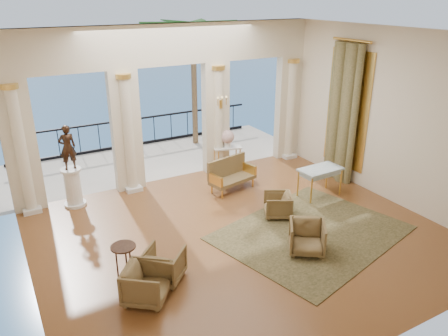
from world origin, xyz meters
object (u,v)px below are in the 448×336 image
armchair_b (307,236)px  armchair_c (278,204)px  pedestal (73,188)px  armchair_a (146,282)px  console_table (228,151)px  settee (230,174)px  side_table (123,251)px  armchair_d (164,263)px  statue (67,147)px  game_table (320,171)px

armchair_b → armchair_c: 1.68m
armchair_c → pedestal: 5.35m
armchair_a → console_table: 6.37m
armchair_b → settee: size_ratio=0.52×
armchair_a → side_table: 0.82m
armchair_d → statue: 4.45m
armchair_b → armchair_d: armchair_b is taller
game_table → console_table: bearing=113.7°
armchair_a → armchair_b: size_ratio=1.01×
armchair_b → console_table: (0.76, 4.81, 0.29)m
pedestal → game_table: bearing=-24.1°
armchair_c → game_table: game_table is taller
pedestal → statue: statue is taller
settee → pedestal: (-4.12, 1.10, 0.05)m
armchair_a → statue: 4.78m
statue → armchair_d: bearing=97.5°
armchair_c → settee: settee is taller
side_table → pedestal: bearing=92.7°
pedestal → statue: (0.00, -0.00, 1.13)m
console_table → side_table: 5.96m
statue → side_table: bearing=88.6°
armchair_d → side_table: size_ratio=0.94×
armchair_d → settee: size_ratio=0.50×
armchair_d → pedestal: pedestal is taller
armchair_d → settee: settee is taller
settee → side_table: size_ratio=1.88×
armchair_c → armchair_d: bearing=-44.4°
armchair_b → armchair_c: bearing=111.4°
armchair_d → game_table: bearing=-119.9°
armchair_b → game_table: game_table is taller
armchair_c → settee: 2.04m
armchair_a → armchair_b: (3.59, -0.16, -0.00)m
armchair_b → statue: 6.30m
armchair_b → game_table: size_ratio=0.63×
armchair_b → side_table: (-3.75, 0.91, 0.29)m
settee → side_table: (-3.94, -2.75, 0.22)m
game_table → armchair_a: bearing=-164.1°
armchair_a → statue: (-0.34, 4.60, 1.24)m
settee → console_table: bearing=51.8°
game_table → side_table: game_table is taller
armchair_d → console_table: (3.83, 4.23, 0.31)m
armchair_c → pedestal: pedestal is taller
settee → game_table: settee is taller
console_table → side_table: (-4.51, -3.90, -0.00)m
console_table → armchair_c: bearing=-79.9°
armchair_b → game_table: bearing=79.6°
armchair_d → settee: bearing=-92.5°
armchair_c → statue: size_ratio=0.58×
armchair_d → pedestal: (-0.86, 4.18, 0.13)m
settee → armchair_b: bearing=-105.2°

